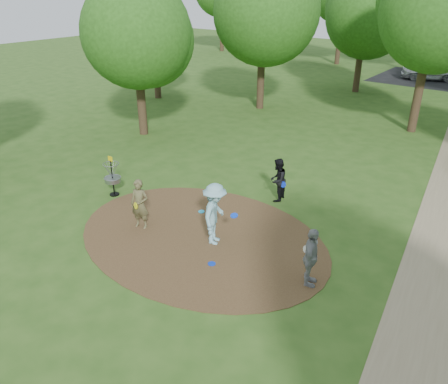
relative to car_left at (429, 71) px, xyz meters
The scene contains 12 objects.
ground 29.49m from the car_left, 88.10° to the right, with size 100.00×100.00×0.00m, color #2D5119.
dirt_clearing 29.49m from the car_left, 88.10° to the right, with size 8.40×8.40×0.02m, color #47301C.
footpath 28.47m from the car_left, 74.76° to the right, with size 2.00×40.00×0.01m, color #8C7A5B.
player_observer_with_disc 30.19m from the car_left, 91.78° to the right, with size 0.70×0.57×1.67m.
player_throwing_with_disc 29.47m from the car_left, 87.01° to the right, with size 1.36×1.44×1.96m.
player_walking_with_disc 25.86m from the car_left, 86.62° to the right, with size 0.74×0.87×1.60m.
player_waiting_with_disc 29.92m from the car_left, 80.82° to the right, with size 0.66×1.05×1.67m.
disc_ground_cyan 28.23m from the car_left, 90.09° to the right, with size 0.22×0.22×0.02m, color #1BA4D8.
disc_ground_blue 30.50m from the car_left, 85.87° to the right, with size 0.22×0.22×0.02m, color #0B31C5.
car_left is the anchor object (origin of this frame).
disc_golf_basket 29.37m from the car_left, 96.88° to the right, with size 0.63×0.63×1.54m.
tree_ring 21.25m from the car_left, 83.56° to the right, with size 36.92×45.17×8.57m.
Camera 1 is at (7.72, -8.83, 7.25)m, focal length 35.00 mm.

